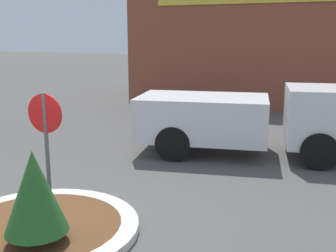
{
  "coord_description": "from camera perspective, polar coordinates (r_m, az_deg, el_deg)",
  "views": [
    {
      "loc": [
        4.37,
        -5.26,
        3.24
      ],
      "look_at": [
        1.04,
        3.21,
        1.25
      ],
      "focal_mm": 45.0,
      "sensor_mm": 36.0,
      "label": 1
    }
  ],
  "objects": [
    {
      "name": "traffic_island",
      "position": [
        7.53,
        -16.98,
        -13.11
      ],
      "size": [
        3.31,
        3.31,
        0.15
      ],
      "color": "beige",
      "rests_on": "ground_plane"
    },
    {
      "name": "ground_plane",
      "position": [
        7.56,
        -16.95,
        -13.61
      ],
      "size": [
        120.0,
        120.0,
        0.0
      ],
      "primitive_type": "plane",
      "color": "#514F4C"
    },
    {
      "name": "island_shrub",
      "position": [
        6.6,
        -17.62,
        -8.48
      ],
      "size": [
        0.96,
        0.96,
        1.44
      ],
      "color": "brown",
      "rests_on": "traffic_island"
    },
    {
      "name": "utility_truck",
      "position": [
        11.56,
        10.82,
        1.08
      ],
      "size": [
        6.11,
        3.02,
        1.91
      ],
      "rotation": [
        0.0,
        0.0,
        0.17
      ],
      "color": "silver",
      "rests_on": "ground_plane"
    },
    {
      "name": "stop_sign",
      "position": [
        7.53,
        -16.19,
        -0.96
      ],
      "size": [
        0.68,
        0.07,
        2.28
      ],
      "color": "#4C4C51",
      "rests_on": "ground_plane"
    },
    {
      "name": "storefront_building",
      "position": [
        21.58,
        11.33,
        11.13
      ],
      "size": [
        10.7,
        6.07,
        5.77
      ],
      "color": "brown",
      "rests_on": "ground_plane"
    }
  ]
}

